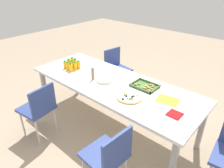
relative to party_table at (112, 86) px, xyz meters
The scene contains 20 objects.
ground_plane 0.69m from the party_table, ahead, with size 12.00×12.00×0.00m, color tan.
party_table is the anchor object (origin of this frame).
chair_near_left 1.04m from the party_table, 123.76° to the right, with size 0.45×0.45×0.83m.
chair_far_left 1.12m from the party_table, 127.53° to the left, with size 0.45×0.45×0.83m.
chair_near_right 1.10m from the party_table, 50.14° to the right, with size 0.42×0.42×0.83m.
juice_bottle_0 0.89m from the party_table, behind, with size 0.05×0.05×0.14m.
juice_bottle_1 0.81m from the party_table, 169.12° to the right, with size 0.06×0.06×0.14m.
juice_bottle_2 0.74m from the party_table, 167.89° to the right, with size 0.06×0.06×0.14m.
juice_bottle_3 0.88m from the party_table, behind, with size 0.06×0.06×0.15m.
juice_bottle_4 0.80m from the party_table, behind, with size 0.06×0.06×0.15m.
juice_bottle_5 0.73m from the party_table, behind, with size 0.06×0.06×0.14m.
juice_bottle_6 0.88m from the party_table, behind, with size 0.06×0.06×0.15m.
juice_bottle_7 0.81m from the party_table, behind, with size 0.05×0.05×0.15m.
juice_bottle_8 0.72m from the party_table, behind, with size 0.06×0.06×0.13m.
fruit_pizza 0.46m from the party_table, 20.76° to the right, with size 0.32×0.32×0.05m.
snack_tray 0.47m from the party_table, 24.28° to the left, with size 0.34×0.25×0.04m.
plate_stack 0.13m from the party_table, 151.97° to the right, with size 0.22×0.22×0.03m.
napkin_stack 1.01m from the party_table, ahead, with size 0.15×0.15×0.01m, color red.
cardboard_tube 0.32m from the party_table, 156.93° to the right, with size 0.04×0.04×0.18m, color #9E7A56.
paper_folder 0.82m from the party_table, ahead, with size 0.26×0.20×0.01m, color yellow.
Camera 1 is at (1.69, -1.91, 2.10)m, focal length 33.10 mm.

